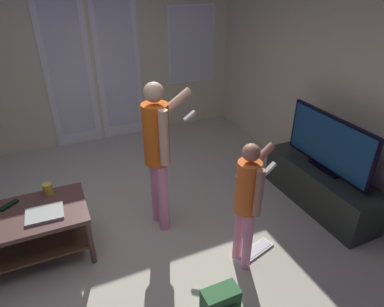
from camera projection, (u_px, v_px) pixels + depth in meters
The scene contains 13 objects.
ground_plane at pixel (117, 255), 3.17m from camera, with size 5.22×5.29×0.02m, color #BBBAA3.
wall_back_with_doors at pixel (70, 57), 4.66m from camera, with size 5.22×0.09×2.65m.
wall_right_plain at pixel (351, 86), 3.45m from camera, with size 0.06×5.29×2.62m.
coffee_table at pixel (31, 226), 2.97m from camera, with size 0.98×0.63×0.51m.
tv_stand at pixel (320, 187), 3.74m from camera, with size 0.44×1.40×0.46m.
flat_screen_tv at pixel (329, 144), 3.48m from camera, with size 0.08×1.12×0.62m.
person_adult at pixel (158, 146), 3.12m from camera, with size 0.62×0.46×1.53m.
person_child at pixel (248, 197), 2.74m from camera, with size 0.49×0.37×1.22m.
backpack at pixel (221, 304), 2.55m from camera, with size 0.28×0.19×0.27m.
loose_keyboard at pixel (254, 252), 3.19m from camera, with size 0.46×0.24×0.02m.
laptop_closed at pixel (45, 214), 2.88m from camera, with size 0.31×0.24×0.02m, color #B1B9AE.
cup_near_edge at pixel (48, 189), 3.13m from camera, with size 0.09×0.09×0.11m, color gold.
tv_remote_black at pixel (9, 205), 2.98m from camera, with size 0.17×0.05×0.02m, color black.
Camera 1 is at (-0.29, -2.40, 2.37)m, focal length 31.35 mm.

